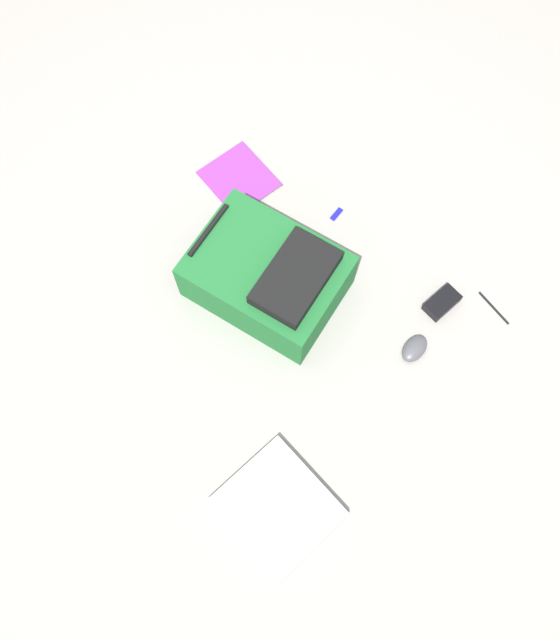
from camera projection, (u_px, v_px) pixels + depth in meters
ground_plane at (280, 337)px, 2.10m from camera, size 3.79×3.79×0.00m
backpack at (269, 276)px, 2.07m from camera, size 0.47×0.35×0.22m
laptop at (278, 506)px, 1.91m from camera, size 0.35×0.33×0.03m
book_red at (239, 179)px, 2.29m from camera, size 0.27×0.26×0.02m
computer_mouse at (415, 349)px, 2.07m from camera, size 0.07×0.11×0.04m
power_brick at (442, 303)px, 2.12m from camera, size 0.09×0.13×0.03m
pen_black at (494, 308)px, 2.13m from camera, size 0.13×0.05×0.01m
usb_stick at (337, 214)px, 2.25m from camera, size 0.02×0.05×0.01m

